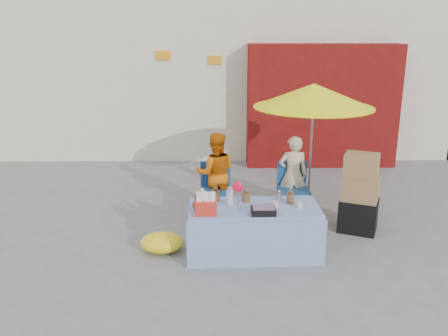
{
  "coord_description": "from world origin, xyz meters",
  "views": [
    {
      "loc": [
        -0.03,
        -5.89,
        2.95
      ],
      "look_at": [
        0.05,
        0.6,
        1.0
      ],
      "focal_mm": 38.0,
      "sensor_mm": 36.0,
      "label": 1
    }
  ],
  "objects_px": {
    "market_table": "(253,229)",
    "umbrella": "(314,96)",
    "chair_right": "(293,200)",
    "chair_left": "(216,200)",
    "vendor_orange": "(216,173)",
    "box_stack": "(360,196)",
    "vendor_beige": "(293,175)"
  },
  "relations": [
    {
      "from": "chair_right",
      "to": "vendor_beige",
      "type": "bearing_deg",
      "value": 87.91
    },
    {
      "from": "chair_right",
      "to": "chair_left",
      "type": "bearing_deg",
      "value": 178.13
    },
    {
      "from": "umbrella",
      "to": "market_table",
      "type": "bearing_deg",
      "value": -122.7
    },
    {
      "from": "umbrella",
      "to": "chair_right",
      "type": "bearing_deg",
      "value": -136.6
    },
    {
      "from": "chair_right",
      "to": "box_stack",
      "type": "distance_m",
      "value": 1.11
    },
    {
      "from": "market_table",
      "to": "chair_left",
      "type": "xyz_separation_m",
      "value": [
        -0.5,
        1.35,
        -0.09
      ]
    },
    {
      "from": "vendor_orange",
      "to": "vendor_beige",
      "type": "bearing_deg",
      "value": 178.13
    },
    {
      "from": "chair_left",
      "to": "umbrella",
      "type": "bearing_deg",
      "value": 8.52
    },
    {
      "from": "market_table",
      "to": "chair_right",
      "type": "distance_m",
      "value": 1.54
    },
    {
      "from": "chair_left",
      "to": "box_stack",
      "type": "bearing_deg",
      "value": -18.31
    },
    {
      "from": "chair_right",
      "to": "vendor_orange",
      "type": "bearing_deg",
      "value": 172.0
    },
    {
      "from": "chair_right",
      "to": "market_table",
      "type": "bearing_deg",
      "value": -120.87
    },
    {
      "from": "vendor_orange",
      "to": "box_stack",
      "type": "xyz_separation_m",
      "value": [
        2.12,
        -0.76,
        -0.12
      ]
    },
    {
      "from": "umbrella",
      "to": "box_stack",
      "type": "distance_m",
      "value": 1.72
    },
    {
      "from": "market_table",
      "to": "vendor_orange",
      "type": "bearing_deg",
      "value": 106.98
    },
    {
      "from": "market_table",
      "to": "vendor_beige",
      "type": "distance_m",
      "value": 1.68
    },
    {
      "from": "box_stack",
      "to": "vendor_beige",
      "type": "bearing_deg",
      "value": 138.92
    },
    {
      "from": "chair_right",
      "to": "umbrella",
      "type": "relative_size",
      "value": 0.41
    },
    {
      "from": "market_table",
      "to": "box_stack",
      "type": "bearing_deg",
      "value": 22.15
    },
    {
      "from": "chair_left",
      "to": "chair_right",
      "type": "bearing_deg",
      "value": -1.87
    },
    {
      "from": "chair_right",
      "to": "vendor_orange",
      "type": "distance_m",
      "value": 1.32
    },
    {
      "from": "vendor_orange",
      "to": "box_stack",
      "type": "distance_m",
      "value": 2.26
    },
    {
      "from": "market_table",
      "to": "umbrella",
      "type": "distance_m",
      "value": 2.48
    },
    {
      "from": "market_table",
      "to": "vendor_beige",
      "type": "height_order",
      "value": "vendor_beige"
    },
    {
      "from": "market_table",
      "to": "chair_left",
      "type": "distance_m",
      "value": 1.44
    },
    {
      "from": "box_stack",
      "to": "market_table",
      "type": "bearing_deg",
      "value": -156.05
    },
    {
      "from": "chair_right",
      "to": "vendor_beige",
      "type": "distance_m",
      "value": 0.41
    },
    {
      "from": "chair_right",
      "to": "vendor_beige",
      "type": "height_order",
      "value": "vendor_beige"
    },
    {
      "from": "chair_left",
      "to": "chair_right",
      "type": "relative_size",
      "value": 1.0
    },
    {
      "from": "market_table",
      "to": "vendor_orange",
      "type": "height_order",
      "value": "vendor_orange"
    },
    {
      "from": "market_table",
      "to": "chair_right",
      "type": "bearing_deg",
      "value": 59.2
    },
    {
      "from": "vendor_beige",
      "to": "umbrella",
      "type": "distance_m",
      "value": 1.29
    }
  ]
}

